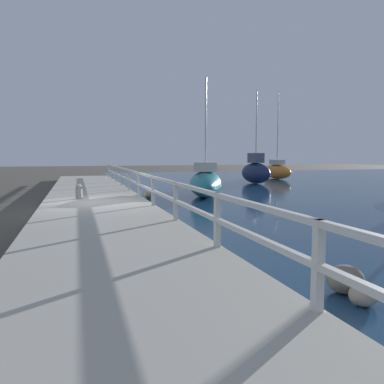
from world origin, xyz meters
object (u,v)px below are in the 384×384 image
Objects in this scene: sailboat_orange at (277,171)px; sailboat_navy at (256,171)px; mooring_bollard at (79,191)px; sailboat_teal at (206,182)px.

sailboat_navy is (-4.20, -4.37, 0.16)m from sailboat_orange.
mooring_bollard is 6.30m from sailboat_teal.
sailboat_orange is 15.16m from sailboat_teal.
sailboat_navy is (11.98, 9.02, 0.25)m from mooring_bollard.
sailboat_navy is at bearing 68.11° from sailboat_teal.
mooring_bollard is 0.09× the size of sailboat_navy.
sailboat_orange is (16.18, 13.39, 0.09)m from mooring_bollard.
sailboat_navy is at bearing -128.62° from sailboat_orange.
sailboat_orange reaches higher than sailboat_teal.
mooring_bollard is at bearing -138.88° from sailboat_teal.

